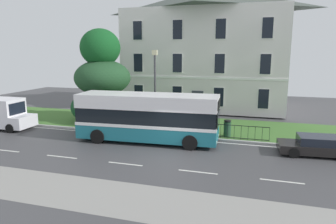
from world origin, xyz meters
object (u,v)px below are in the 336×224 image
(single_decker_bus, at_px, (148,117))
(georgian_townhouse, at_px, (208,48))
(litter_bin, at_px, (227,128))
(parked_hatchback_00, at_px, (317,146))
(evergreen_tree, at_px, (103,86))
(street_lamp_post, at_px, (155,85))

(single_decker_bus, bearing_deg, georgian_townhouse, 81.12)
(single_decker_bus, relative_size, litter_bin, 7.93)
(parked_hatchback_00, bearing_deg, georgian_townhouse, -63.10)
(evergreen_tree, xyz_separation_m, street_lamp_post, (5.53, -2.32, 0.53))
(single_decker_bus, height_order, parked_hatchback_00, single_decker_bus)
(evergreen_tree, distance_m, parked_hatchback_00, 17.08)
(single_decker_bus, height_order, litter_bin, single_decker_bus)
(evergreen_tree, relative_size, single_decker_bus, 0.86)
(single_decker_bus, height_order, street_lamp_post, street_lamp_post)
(georgian_townhouse, xyz_separation_m, evergreen_tree, (-7.26, -10.28, -3.30))
(georgian_townhouse, height_order, evergreen_tree, georgian_townhouse)
(georgian_townhouse, xyz_separation_m, single_decker_bus, (-1.45, -14.94, -4.66))
(georgian_townhouse, height_order, parked_hatchback_00, georgian_townhouse)
(evergreen_tree, distance_m, litter_bin, 11.33)
(litter_bin, bearing_deg, georgian_townhouse, 105.97)
(single_decker_bus, bearing_deg, litter_bin, 21.99)
(georgian_townhouse, distance_m, parked_hatchback_00, 18.22)
(single_decker_bus, bearing_deg, street_lamp_post, 93.39)
(georgian_townhouse, height_order, litter_bin, georgian_townhouse)
(evergreen_tree, bearing_deg, litter_bin, -11.83)
(litter_bin, bearing_deg, evergreen_tree, 168.17)
(parked_hatchback_00, bearing_deg, litter_bin, -26.37)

